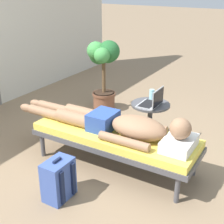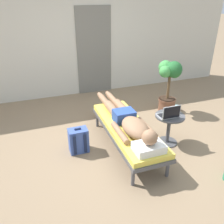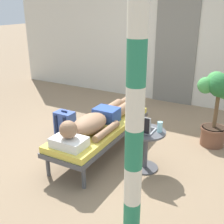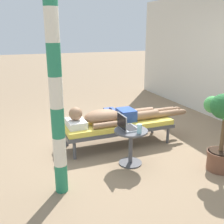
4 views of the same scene
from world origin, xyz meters
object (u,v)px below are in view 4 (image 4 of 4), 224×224
object	(u,v)px
person_reclining	(116,116)
drink_glass	(139,129)
lounge_chair	(118,125)
side_table	(131,141)
backpack	(111,119)
porch_post	(56,92)
potted_plant	(224,121)
laptop	(126,125)

from	to	relation	value
person_reclining	drink_glass	xyz separation A→B (m)	(0.85, -0.00, 0.07)
lounge_chair	person_reclining	xyz separation A→B (m)	(0.00, -0.04, 0.17)
lounge_chair	drink_glass	xyz separation A→B (m)	(0.85, -0.05, 0.24)
side_table	backpack	size ratio (longest dim) A/B	1.23
drink_glass	lounge_chair	bearing A→B (deg)	176.78
person_reclining	porch_post	bearing A→B (deg)	-47.98
lounge_chair	potted_plant	size ratio (longest dim) A/B	1.68
side_table	laptop	bearing A→B (deg)	-139.48
person_reclining	side_table	bearing A→B (deg)	-4.80
potted_plant	porch_post	size ratio (longest dim) A/B	0.45
person_reclining	potted_plant	distance (m)	1.68
lounge_chair	potted_plant	xyz separation A→B (m)	(1.33, 0.97, 0.38)
person_reclining	side_table	distance (m)	0.72
drink_glass	laptop	bearing A→B (deg)	-153.25
drink_glass	potted_plant	bearing A→B (deg)	65.17
person_reclining	porch_post	size ratio (longest dim) A/B	0.88
lounge_chair	potted_plant	world-z (taller)	potted_plant
lounge_chair	backpack	distance (m)	0.80
porch_post	laptop	bearing A→B (deg)	110.28
person_reclining	lounge_chair	bearing A→B (deg)	90.00
person_reclining	side_table	world-z (taller)	person_reclining
lounge_chair	side_table	world-z (taller)	side_table
drink_glass	porch_post	size ratio (longest dim) A/B	0.05
side_table	porch_post	size ratio (longest dim) A/B	0.21
porch_post	drink_glass	bearing A→B (deg)	98.48
laptop	potted_plant	xyz separation A→B (m)	(0.68, 1.13, 0.14)
side_table	drink_glass	world-z (taller)	drink_glass
laptop	lounge_chair	bearing A→B (deg)	166.55
lounge_chair	potted_plant	distance (m)	1.69
side_table	potted_plant	xyz separation A→B (m)	(0.62, 1.07, 0.37)
person_reclining	potted_plant	bearing A→B (deg)	37.44
backpack	potted_plant	xyz separation A→B (m)	(2.09, 0.80, 0.53)
laptop	potted_plant	world-z (taller)	potted_plant
lounge_chair	laptop	world-z (taller)	laptop
laptop	backpack	bearing A→B (deg)	167.03
side_table	potted_plant	bearing A→B (deg)	59.94
backpack	porch_post	distance (m)	2.47
person_reclining	drink_glass	distance (m)	0.86
lounge_chair	backpack	xyz separation A→B (m)	(-0.77, 0.17, -0.15)
person_reclining	backpack	bearing A→B (deg)	164.37
potted_plant	side_table	bearing A→B (deg)	-120.06
laptop	drink_glass	distance (m)	0.24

